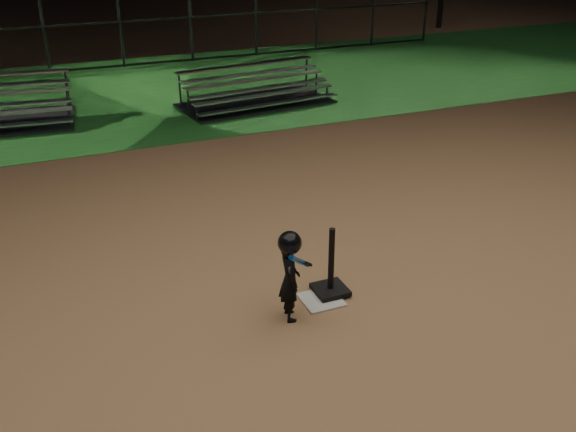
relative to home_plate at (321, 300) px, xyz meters
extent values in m
plane|color=#A07148|center=(0.00, 0.00, -0.01)|extent=(80.00, 80.00, 0.00)
cube|color=#1E5F21|center=(0.00, 10.00, -0.01)|extent=(60.00, 8.00, 0.01)
cube|color=beige|center=(0.00, 0.00, 0.00)|extent=(0.45, 0.45, 0.02)
cube|color=black|center=(0.16, 0.10, 0.04)|extent=(0.38, 0.38, 0.06)
cylinder|color=black|center=(0.16, 0.10, 0.46)|extent=(0.07, 0.07, 0.78)
imported|color=black|center=(-0.47, -0.16, 0.47)|extent=(0.28, 0.38, 0.96)
sphere|color=black|center=(-0.47, -0.16, 0.93)|extent=(0.26, 0.26, 0.26)
cylinder|color=blue|center=(-0.42, -0.31, 0.78)|extent=(0.43, 0.45, 0.42)
cylinder|color=black|center=(-0.26, -0.19, 0.64)|extent=(0.15, 0.16, 0.14)
cube|color=#A4A4A9|center=(2.17, 7.50, 0.33)|extent=(3.41, 0.60, 0.03)
cube|color=#A4A4A9|center=(2.20, 7.26, 0.18)|extent=(3.41, 0.60, 0.03)
cube|color=#A4A4A9|center=(2.12, 7.97, 0.57)|extent=(3.41, 0.60, 0.03)
cube|color=#A4A4A9|center=(2.15, 7.73, 0.41)|extent=(3.41, 0.60, 0.03)
cube|color=#A4A4A9|center=(2.07, 8.43, 0.81)|extent=(3.41, 0.60, 0.03)
cube|color=#A4A4A9|center=(2.09, 8.20, 0.65)|extent=(3.41, 0.60, 0.03)
cube|color=#38383D|center=(2.12, 7.97, 0.01)|extent=(3.58, 2.05, 0.05)
cube|color=#38383D|center=(0.00, 13.00, 0.04)|extent=(20.00, 0.05, 0.05)
cube|color=#38383D|center=(0.00, 13.00, 1.24)|extent=(20.00, 0.05, 0.05)
cylinder|color=#38383D|center=(0.00, 13.00, 1.24)|extent=(0.08, 0.08, 2.50)
cylinder|color=#38383D|center=(5.00, 13.00, 1.24)|extent=(0.08, 0.08, 2.50)
cylinder|color=#38383D|center=(10.00, 13.00, 1.24)|extent=(0.08, 0.08, 2.50)
camera|label=1|loc=(-2.81, -5.68, 4.15)|focal=40.18mm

